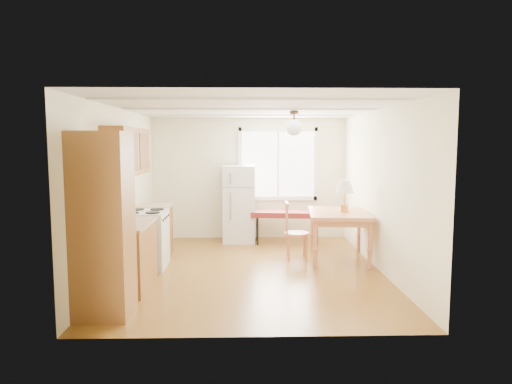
{
  "coord_description": "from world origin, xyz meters",
  "views": [
    {
      "loc": [
        -0.1,
        -6.97,
        1.96
      ],
      "look_at": [
        0.1,
        0.72,
        1.15
      ],
      "focal_mm": 32.0,
      "sensor_mm": 36.0,
      "label": 1
    }
  ],
  "objects_px": {
    "refrigerator": "(239,204)",
    "bench": "(287,214)",
    "dining_table": "(339,218)",
    "chair": "(292,227)"
  },
  "relations": [
    {
      "from": "dining_table",
      "to": "chair",
      "type": "bearing_deg",
      "value": -178.1
    },
    {
      "from": "refrigerator",
      "to": "chair",
      "type": "distance_m",
      "value": 1.73
    },
    {
      "from": "refrigerator",
      "to": "dining_table",
      "type": "bearing_deg",
      "value": -41.38
    },
    {
      "from": "chair",
      "to": "bench",
      "type": "bearing_deg",
      "value": 89.42
    },
    {
      "from": "refrigerator",
      "to": "bench",
      "type": "distance_m",
      "value": 0.98
    },
    {
      "from": "refrigerator",
      "to": "dining_table",
      "type": "xyz_separation_m",
      "value": [
        1.71,
        -1.51,
        -0.05
      ]
    },
    {
      "from": "bench",
      "to": "refrigerator",
      "type": "bearing_deg",
      "value": 176.06
    },
    {
      "from": "refrigerator",
      "to": "bench",
      "type": "bearing_deg",
      "value": -10.31
    },
    {
      "from": "refrigerator",
      "to": "bench",
      "type": "xyz_separation_m",
      "value": [
        0.95,
        -0.17,
        -0.2
      ]
    },
    {
      "from": "bench",
      "to": "chair",
      "type": "relative_size",
      "value": 1.48
    }
  ]
}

